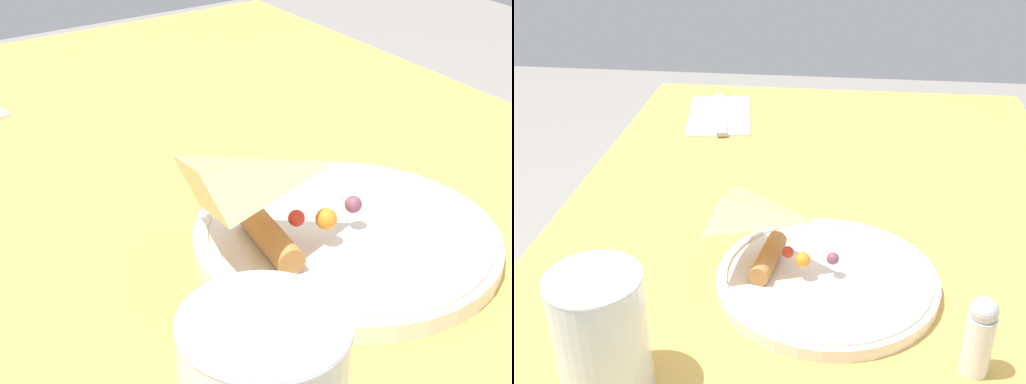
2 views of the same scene
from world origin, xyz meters
TOP-DOWN VIEW (x-y plane):
  - dining_table at (0.00, 0.00)m, footprint 1.08×0.77m
  - plate_pizza at (-0.18, -0.00)m, footprint 0.26×0.26m

SIDE VIEW (x-z plane):
  - dining_table at x=0.00m, z-range 0.26..1.03m
  - plate_pizza at x=-0.18m, z-range 0.75..0.80m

